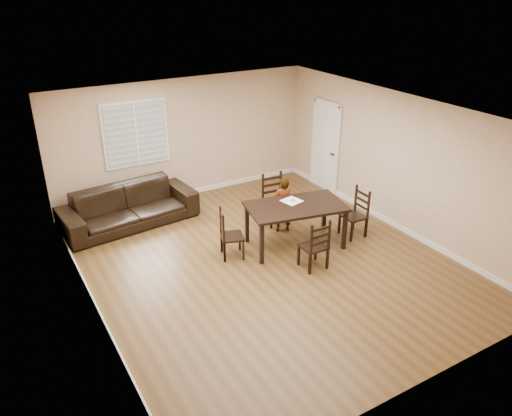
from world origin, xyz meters
The scene contains 11 objects.
ground centered at (0.00, 0.00, 0.00)m, with size 7.00×7.00×0.00m, color brown.
room centered at (0.04, 0.18, 1.81)m, with size 6.04×7.04×2.72m.
dining_table centered at (0.79, 0.24, 0.75)m, with size 1.95×1.34×0.84m.
chair_near centered at (1.00, 1.35, 0.47)m, with size 0.51×0.48×1.04m.
chair_far centered at (0.63, -0.68, 0.43)m, with size 0.43×0.40×0.95m.
chair_left centered at (-0.52, 0.52, 0.42)m, with size 0.51×0.52×0.93m.
chair_right centered at (2.11, -0.01, 0.44)m, with size 0.42×0.45×0.97m.
child centered at (0.92, 0.87, 0.57)m, with size 0.41×0.27×1.13m, color gray.
napkin centered at (0.83, 0.44, 0.84)m, with size 0.33×0.33×0.00m, color beige.
donut centered at (0.85, 0.43, 0.86)m, with size 0.09×0.09×0.03m.
sofa centered at (-1.63, 2.69, 0.40)m, with size 2.72×1.06×0.79m, color black.
Camera 1 is at (-4.05, -6.55, 4.70)m, focal length 35.00 mm.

